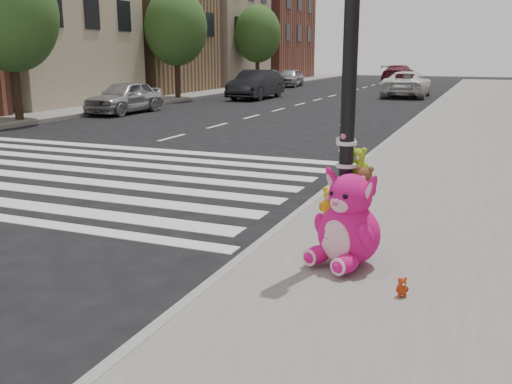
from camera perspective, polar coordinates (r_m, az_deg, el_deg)
The scene contains 18 objects.
ground at distance 6.37m, azimuth -19.43°, elevation -9.22°, with size 120.00×120.00×0.00m, color black.
sidewalk_far at distance 30.06m, azimuth -13.58°, elevation 8.92°, with size 6.00×80.00×0.14m, color slate.
curb_edge at distance 14.71m, azimuth 12.38°, elevation 4.30°, with size 0.12×80.00×0.15m, color gray.
crosswalk at distance 13.00m, azimuth -19.22°, elevation 2.35°, with size 11.00×6.00×0.01m, color silver, non-canonical shape.
bld_far_c at distance 36.09m, azimuth -10.87°, elevation 16.04°, with size 6.00×8.00×8.00m, color #8A6B4A.
bld_far_d at distance 43.97m, azimuth -4.25°, elevation 17.09°, with size 6.00×8.00×10.00m, color #A28B7C.
bld_far_e at distance 54.01m, azimuth 1.18°, elevation 15.96°, with size 6.00×10.00×9.00m, color brown.
signal_pole at distance 6.32m, azimuth 9.37°, elevation 7.72°, with size 0.70×0.49×4.00m.
tree_far_a at distance 21.63m, azimuth -23.42°, elevation 15.97°, with size 3.20×3.20×5.44m.
tree_far_b at distance 30.43m, azimuth -8.02°, elevation 15.96°, with size 3.20×3.20×5.44m.
tree_far_c at distance 40.32m, azimuth 0.15°, elevation 15.51°, with size 3.20×3.20×5.44m.
pink_bunny at distance 6.25m, azimuth 9.12°, elevation -3.39°, with size 0.90×0.97×1.07m.
red_teddy at distance 5.66m, azimuth 14.39°, elevation -9.20°, with size 0.13×0.09×0.19m, color #B93312, non-canonical shape.
car_silver_far at distance 24.06m, azimuth -12.98°, elevation 9.24°, with size 1.56×3.87×1.32m, color #AEAEB3.
car_dark_far at distance 31.01m, azimuth 0.02°, elevation 10.71°, with size 1.61×4.63×1.53m, color black.
car_white_near at distance 33.49m, azimuth 14.87°, elevation 10.38°, with size 2.33×5.05×1.40m, color silver.
car_maroon_near at distance 48.15m, azimuth 14.13°, elevation 11.35°, with size 2.06×5.06×1.47m, color maroon.
car_silver_deep at distance 42.39m, azimuth 3.35°, elevation 11.36°, with size 1.55×3.86×1.32m, color #A6A5AA.
Camera 1 is at (4.03, -4.31, 2.40)m, focal length 40.00 mm.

